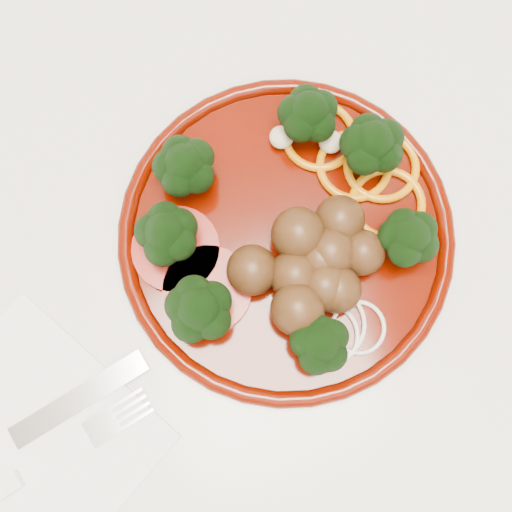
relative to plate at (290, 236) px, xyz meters
name	(u,v)px	position (x,y,z in m)	size (l,w,h in m)	color
counter	(310,292)	(0.06, 0.01, -0.47)	(2.40, 0.60, 0.90)	beige
plate	(290,236)	(0.00, 0.00, 0.00)	(0.28, 0.28, 0.06)	#450800
napkin	(24,449)	(-0.26, -0.09, -0.02)	(0.18, 0.18, 0.00)	white
fork	(0,491)	(-0.28, -0.12, -0.01)	(0.20, 0.06, 0.01)	white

